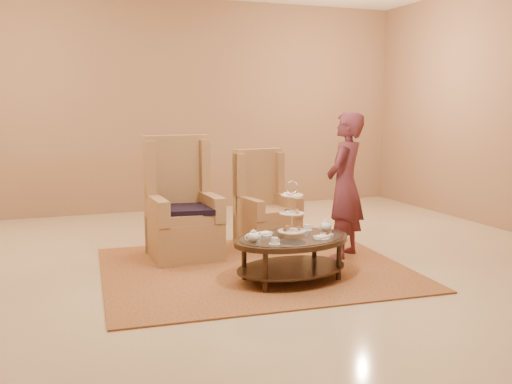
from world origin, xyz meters
name	(u,v)px	position (x,y,z in m)	size (l,w,h in m)	color
ground	(260,273)	(0.00, 0.00, 0.00)	(8.00, 8.00, 0.00)	beige
ceiling	(260,273)	(0.00, 0.00, 0.00)	(8.00, 8.00, 0.02)	white
wall_back	(176,106)	(0.00, 4.00, 1.75)	(8.00, 0.04, 3.50)	#9A7354
rug	(254,268)	(-0.01, 0.15, 0.01)	(3.34, 2.84, 0.02)	#A7713B
tea_table	(292,245)	(0.20, -0.38, 0.37)	(1.32, 1.00, 1.02)	black
armchair_left	(182,216)	(-0.61, 0.95, 0.48)	(0.79, 0.81, 1.41)	#A3794C
armchair_right	(264,213)	(0.50, 1.17, 0.40)	(0.73, 0.75, 1.20)	#A3794C
person	(345,186)	(1.14, 0.25, 0.84)	(0.73, 0.71, 1.69)	#5E2832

